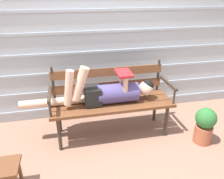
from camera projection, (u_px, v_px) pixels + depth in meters
ground_plane at (115, 141)px, 2.90m from camera, size 12.00×12.00×0.00m
house_siding at (102, 31)px, 3.11m from camera, size 5.43×0.08×2.53m
park_bench at (111, 97)px, 2.91m from camera, size 1.56×0.52×0.93m
reclining_person at (107, 92)px, 2.79m from camera, size 1.68×0.26×0.53m
potted_plant at (205, 125)px, 2.79m from camera, size 0.26×0.26×0.48m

